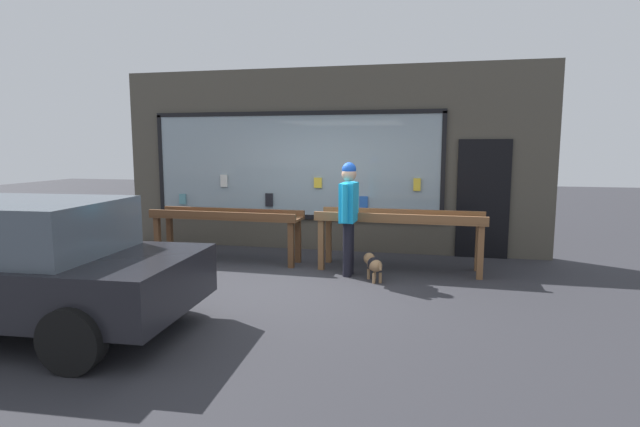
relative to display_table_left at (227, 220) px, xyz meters
name	(u,v)px	position (x,y,z in m)	size (l,w,h in m)	color
ground_plane	(293,281)	(1.47, -1.03, -0.72)	(40.00, 40.00, 0.00)	#2D2D33
shopfront_facade	(327,161)	(1.47, 1.36, 0.98)	(8.10, 0.29, 3.43)	#4C473D
display_table_left	(227,220)	(0.00, 0.00, 0.00)	(2.66, 0.62, 0.89)	brown
display_table_right	(400,223)	(2.95, 0.00, 0.05)	(2.66, 0.75, 0.95)	brown
person_browsing	(349,209)	(2.21, -0.48, 0.31)	(0.24, 0.68, 1.74)	black
small_dog	(374,264)	(2.62, -0.71, -0.47)	(0.37, 0.57, 0.37)	#99724C
sandwich_board_sign	(120,230)	(-2.10, 0.02, -0.26)	(0.77, 0.92, 0.89)	black
parked_car	(12,263)	(-0.91, -3.57, 0.02)	(4.00, 2.05, 1.41)	black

